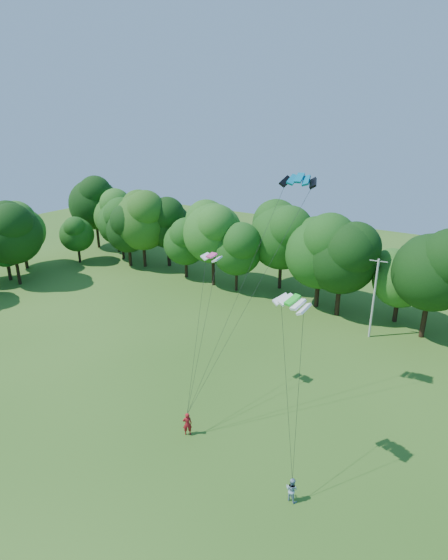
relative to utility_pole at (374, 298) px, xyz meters
The scene contains 10 objects.
ground 31.16m from the utility_pole, 101.72° to the right, with size 160.00×160.00×0.00m, color #2B5A18.
utility_pole is the anchor object (origin of this frame).
kite_flyer_left 24.47m from the utility_pole, 107.34° to the right, with size 0.69×0.46×1.90m, color #A3151C.
kite_flyer_right 24.78m from the utility_pole, 85.64° to the right, with size 0.81×0.63×1.67m, color #8EACC5.
kite_teal 19.77m from the utility_pole, 103.54° to the right, with size 2.69×1.43×0.66m.
kite_green 23.28m from the utility_pole, 89.70° to the right, with size 2.51×1.74×0.49m.
kite_pink 20.67m from the utility_pole, 118.19° to the right, with size 1.78×1.02×0.28m.
tree_back_west 37.27m from the utility_pole, behind, with size 9.60×9.60×13.96m.
tree_back_center 8.06m from the utility_pole, 138.84° to the left, with size 9.40×9.40×13.68m.
tree_flank_west 50.37m from the utility_pole, 168.02° to the right, with size 5.90×5.90×8.58m.
Camera 1 is at (15.74, -13.96, 22.41)m, focal length 28.00 mm.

